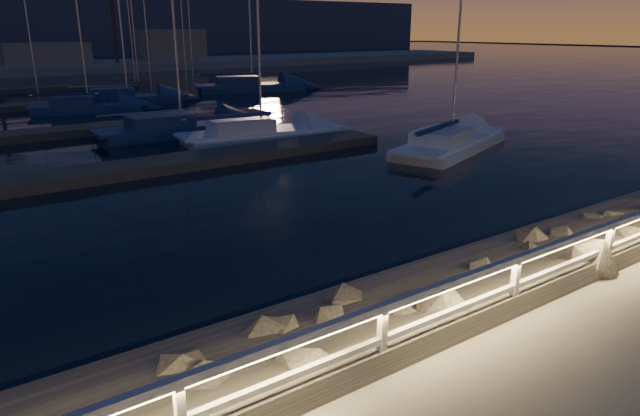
# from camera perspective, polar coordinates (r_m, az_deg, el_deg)

# --- Properties ---
(ground) EXTENTS (400.00, 400.00, 0.00)m
(ground) POSITION_cam_1_polar(r_m,az_deg,el_deg) (9.85, 15.07, -11.63)
(ground) COLOR gray
(ground) RESTS_ON ground
(harbor_water) EXTENTS (400.00, 440.00, 0.60)m
(harbor_water) POSITION_cam_1_polar(r_m,az_deg,el_deg) (37.57, -24.80, 7.29)
(harbor_water) COLOR black
(harbor_water) RESTS_ON ground
(guard_rail) EXTENTS (44.11, 0.12, 1.06)m
(guard_rail) POSITION_cam_1_polar(r_m,az_deg,el_deg) (9.45, 15.17, -7.66)
(guard_rail) COLOR white
(guard_rail) RESTS_ON ground
(riprap) EXTENTS (22.50, 2.98, 1.43)m
(riprap) POSITION_cam_1_polar(r_m,az_deg,el_deg) (8.97, -4.90, -15.39)
(riprap) COLOR slate
(riprap) RESTS_ON ground
(floating_docks) EXTENTS (22.00, 36.00, 0.40)m
(floating_docks) POSITION_cam_1_polar(r_m,az_deg,el_deg) (38.74, -25.30, 8.35)
(floating_docks) COLOR #5A534A
(floating_docks) RESTS_ON ground
(sailboat_c) EXTENTS (8.32, 3.46, 13.70)m
(sailboat_c) POSITION_cam_1_polar(r_m,az_deg,el_deg) (28.14, -6.30, 7.49)
(sailboat_c) COLOR silver
(sailboat_c) RESTS_ON ground
(sailboat_d) EXTENTS (8.45, 4.95, 13.82)m
(sailboat_d) POSITION_cam_1_polar(r_m,az_deg,el_deg) (26.41, 12.80, 6.46)
(sailboat_d) COLOR silver
(sailboat_d) RESTS_ON ground
(sailboat_g) EXTENTS (8.49, 3.98, 13.90)m
(sailboat_g) POSITION_cam_1_polar(r_m,az_deg,el_deg) (44.56, -18.95, 10.37)
(sailboat_g) COLOR navy
(sailboat_g) RESTS_ON ground
(sailboat_h) EXTENTS (8.70, 2.92, 14.53)m
(sailboat_h) POSITION_cam_1_polar(r_m,az_deg,el_deg) (30.37, -14.11, 7.81)
(sailboat_h) COLOR navy
(sailboat_h) RESTS_ON ground
(sailboat_k) EXTENTS (7.51, 4.45, 12.33)m
(sailboat_k) POSITION_cam_1_polar(r_m,az_deg,el_deg) (40.74, -22.40, 9.37)
(sailboat_k) COLOR navy
(sailboat_k) RESTS_ON ground
(sailboat_l) EXTENTS (10.17, 5.70, 16.60)m
(sailboat_l) POSITION_cam_1_polar(r_m,az_deg,el_deg) (51.41, -7.10, 12.05)
(sailboat_l) COLOR navy
(sailboat_l) RESTS_ON ground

